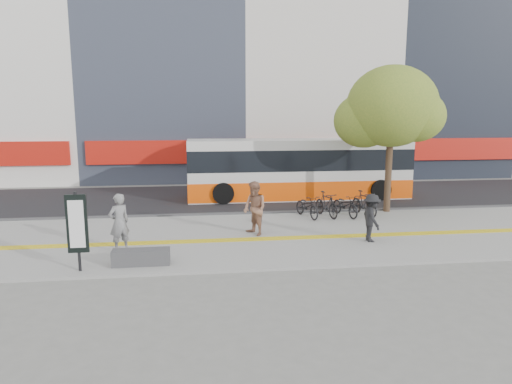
{
  "coord_description": "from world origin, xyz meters",
  "views": [
    {
      "loc": [
        -0.93,
        -13.86,
        4.34
      ],
      "look_at": [
        1.09,
        2.0,
        1.54
      ],
      "focal_mm": 31.89,
      "sensor_mm": 36.0,
      "label": 1
    }
  ],
  "objects": [
    {
      "name": "pedestrian_tan",
      "position": [
        0.99,
        1.59,
        1.03
      ],
      "size": [
        1.07,
        1.15,
        1.9
      ],
      "primitive_type": "imported",
      "rotation": [
        0.0,
        0.0,
        -1.08
      ],
      "color": "#91634D",
      "rests_on": "sidewalk"
    },
    {
      "name": "bicycle_row",
      "position": [
        4.65,
        4.0,
        0.57
      ],
      "size": [
        3.44,
        1.89,
        1.04
      ],
      "color": "black",
      "rests_on": "sidewalk"
    },
    {
      "name": "ground",
      "position": [
        0.0,
        0.0,
        0.0
      ],
      "size": [
        120.0,
        120.0,
        0.0
      ],
      "primitive_type": "plane",
      "color": "slate",
      "rests_on": "ground"
    },
    {
      "name": "sidewalk",
      "position": [
        0.0,
        1.5,
        0.04
      ],
      "size": [
        40.0,
        7.0,
        0.08
      ],
      "primitive_type": "cube",
      "color": "gray",
      "rests_on": "ground"
    },
    {
      "name": "signboard",
      "position": [
        -4.2,
        -1.51,
        1.37
      ],
      "size": [
        0.55,
        0.1,
        2.2
      ],
      "color": "black",
      "rests_on": "sidewalk"
    },
    {
      "name": "curb",
      "position": [
        0.0,
        5.0,
        0.07
      ],
      "size": [
        40.0,
        0.25,
        0.14
      ],
      "primitive_type": "cube",
      "color": "#3C3C3F",
      "rests_on": "ground"
    },
    {
      "name": "bench",
      "position": [
        -2.6,
        -1.2,
        0.3
      ],
      "size": [
        1.6,
        0.45,
        0.45
      ],
      "primitive_type": "cube",
      "color": "#3C3C3F",
      "rests_on": "sidewalk"
    },
    {
      "name": "street_tree",
      "position": [
        7.18,
        4.82,
        4.51
      ],
      "size": [
        4.4,
        3.8,
        6.31
      ],
      "color": "#39291A",
      "rests_on": "sidewalk"
    },
    {
      "name": "seated_woman",
      "position": [
        -3.4,
        0.2,
        0.99
      ],
      "size": [
        0.79,
        0.75,
        1.82
      ],
      "primitive_type": "imported",
      "rotation": [
        0.0,
        0.0,
        3.78
      ],
      "color": "black",
      "rests_on": "sidewalk"
    },
    {
      "name": "street",
      "position": [
        0.0,
        9.0,
        0.03
      ],
      "size": [
        40.0,
        8.0,
        0.06
      ],
      "primitive_type": "cube",
      "color": "black",
      "rests_on": "ground"
    },
    {
      "name": "bus",
      "position": [
        4.1,
        8.5,
        1.45
      ],
      "size": [
        11.14,
        2.64,
        2.96
      ],
      "color": "beige",
      "rests_on": "street"
    },
    {
      "name": "pedestrian_dark",
      "position": [
        4.75,
        0.28,
        0.88
      ],
      "size": [
        0.6,
        1.04,
        1.61
      ],
      "primitive_type": "imported",
      "rotation": [
        0.0,
        0.0,
        1.58
      ],
      "color": "black",
      "rests_on": "sidewalk"
    },
    {
      "name": "tactile_strip",
      "position": [
        0.0,
        1.0,
        0.09
      ],
      "size": [
        40.0,
        0.45,
        0.01
      ],
      "primitive_type": "cube",
      "color": "yellow",
      "rests_on": "sidewalk"
    }
  ]
}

